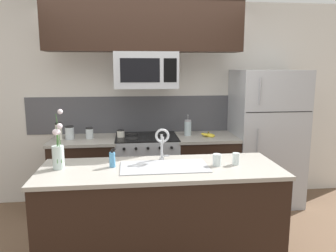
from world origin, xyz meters
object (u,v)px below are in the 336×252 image
at_px(dish_soap_bottle, 112,159).
at_px(storage_jar_short, 90,133).
at_px(storage_jar_tall, 59,131).
at_px(french_press, 188,128).
at_px(sink_faucet, 162,140).
at_px(storage_jar_medium, 70,133).
at_px(microwave, 146,70).
at_px(refrigerator, 265,137).
at_px(drinking_glass, 217,160).
at_px(spare_glass, 236,159).
at_px(storage_jar_squat, 121,134).
at_px(stove_range, 147,172).
at_px(banana_bunch, 208,135).
at_px(flower_vase, 58,154).

bearing_deg(dish_soap_bottle, storage_jar_short, 105.64).
distance_m(storage_jar_tall, dish_soap_bottle, 1.37).
height_order(french_press, sink_faucet, sink_faucet).
bearing_deg(storage_jar_medium, microwave, -1.18).
xyz_separation_m(sink_faucet, dish_soap_bottle, (-0.45, -0.14, -0.13)).
height_order(refrigerator, dish_soap_bottle, refrigerator).
bearing_deg(refrigerator, drinking_glass, -127.67).
distance_m(dish_soap_bottle, drinking_glass, 0.91).
bearing_deg(spare_glass, storage_jar_medium, 143.03).
distance_m(microwave, storage_jar_squat, 0.83).
bearing_deg(sink_faucet, storage_jar_squat, 111.26).
xyz_separation_m(microwave, storage_jar_squat, (-0.32, 0.02, -0.77)).
bearing_deg(storage_jar_tall, refrigerator, 0.86).
height_order(storage_jar_medium, drinking_glass, storage_jar_medium).
xyz_separation_m(stove_range, sink_faucet, (0.09, -1.05, 0.65)).
distance_m(banana_bunch, spare_glass, 1.19).
bearing_deg(drinking_glass, stove_range, 113.79).
relative_size(storage_jar_tall, flower_vase, 0.41).
xyz_separation_m(microwave, sink_faucet, (0.09, -1.03, -0.62)).
bearing_deg(sink_faucet, french_press, 68.62).
bearing_deg(flower_vase, stove_range, 56.01).
bearing_deg(stove_range, storage_jar_medium, -179.89).
distance_m(refrigerator, spare_glass, 1.51).
bearing_deg(banana_bunch, storage_jar_short, 177.61).
bearing_deg(storage_jar_squat, french_press, 4.28).
xyz_separation_m(stove_range, storage_jar_short, (-0.69, 0.00, 0.52)).
bearing_deg(microwave, storage_jar_squat, 176.75).
relative_size(refrigerator, storage_jar_medium, 10.73).
distance_m(storage_jar_short, drinking_glass, 1.77).
bearing_deg(drinking_glass, sink_faucet, 155.72).
bearing_deg(spare_glass, microwave, 120.80).
bearing_deg(storage_jar_squat, refrigerator, 0.71).
bearing_deg(spare_glass, refrigerator, 57.33).
bearing_deg(stove_range, storage_jar_short, 179.92).
bearing_deg(storage_jar_short, sink_faucet, -53.36).
height_order(storage_jar_tall, sink_faucet, sink_faucet).
xyz_separation_m(french_press, sink_faucet, (-0.44, -1.11, 0.10)).
distance_m(stove_range, storage_jar_tall, 1.18).
relative_size(storage_jar_tall, drinking_glass, 1.95).
xyz_separation_m(french_press, dish_soap_bottle, (-0.88, -1.26, -0.03)).
relative_size(refrigerator, dish_soap_bottle, 10.50).
bearing_deg(storage_jar_medium, sink_faucet, -45.91).
bearing_deg(flower_vase, dish_soap_bottle, -0.01).
xyz_separation_m(storage_jar_medium, drinking_glass, (1.48, -1.26, -0.03)).
bearing_deg(stove_range, drinking_glass, -66.21).
bearing_deg(dish_soap_bottle, flower_vase, 179.99).
bearing_deg(stove_range, sink_faucet, -84.95).
height_order(microwave, spare_glass, microwave).
relative_size(storage_jar_tall, banana_bunch, 1.08).
bearing_deg(storage_jar_tall, flower_vase, -78.44).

